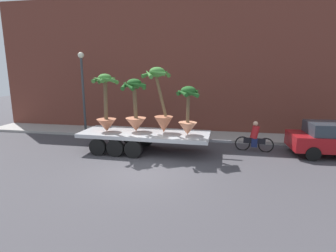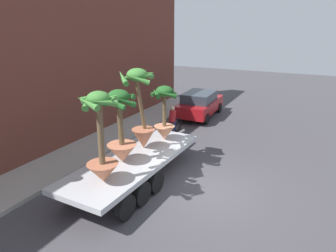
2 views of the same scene
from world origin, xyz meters
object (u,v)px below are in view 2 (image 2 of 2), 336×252
potted_palm_rear (141,114)px  potted_palm_middle (165,114)px  potted_palm_front (121,132)px  potted_palm_extra (102,145)px  cyclist (172,122)px  parked_car (200,104)px  flatbed_trailer (130,166)px

potted_palm_rear → potted_palm_middle: potted_palm_rear is taller
potted_palm_front → potted_palm_extra: potted_palm_extra is taller
potted_palm_front → potted_palm_extra: bearing=-167.5°
potted_palm_rear → cyclist: 4.91m
potted_palm_rear → potted_palm_front: size_ratio=1.21×
cyclist → potted_palm_extra: bearing=-170.3°
potted_palm_extra → parked_car: bearing=5.9°
flatbed_trailer → cyclist: (5.55, 1.08, -0.10)m
flatbed_trailer → potted_palm_extra: potted_palm_extra is taller
potted_palm_front → cyclist: (5.79, 0.93, -1.43)m
potted_palm_extra → cyclist: (7.17, 1.23, -1.51)m
potted_palm_extra → parked_car: size_ratio=0.65×
potted_palm_rear → cyclist: size_ratio=1.69×
parked_car → potted_palm_rear: bearing=-174.3°
potted_palm_rear → potted_palm_middle: 1.40m
potted_palm_front → parked_car: bearing=5.0°
potted_palm_extra → parked_car: (10.82, 1.13, -1.36)m
potted_palm_extra → parked_car: 10.96m
potted_palm_middle → potted_palm_rear: bearing=168.2°
parked_car → cyclist: bearing=178.4°
potted_palm_middle → parked_car: potted_palm_middle is taller
potted_palm_front → potted_palm_extra: 1.41m
flatbed_trailer → potted_palm_extra: 2.16m
potted_palm_rear → parked_car: bearing=5.7°
cyclist → parked_car: bearing=-1.6°
potted_palm_rear → potted_palm_middle: size_ratio=1.38×
potted_palm_middle → potted_palm_extra: potted_palm_extra is taller
potted_palm_rear → parked_car: (8.15, 0.82, -1.57)m
potted_palm_front → flatbed_trailer: bearing=-32.9°
potted_palm_rear → cyclist: bearing=11.5°
potted_palm_rear → potted_palm_middle: bearing=-11.8°
potted_palm_rear → flatbed_trailer: bearing=-171.2°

